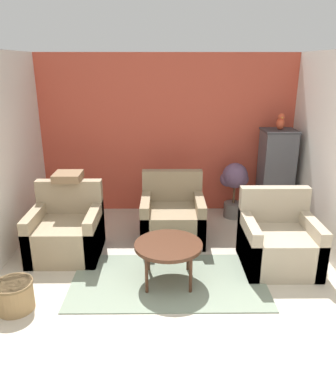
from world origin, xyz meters
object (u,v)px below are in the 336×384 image
armchair_middle (173,218)px  parrot (280,122)px  armchair_right (278,243)px  potted_plant (234,183)px  coffee_table (168,247)px  birdcage (275,175)px  armchair_left (67,232)px  wicker_basket (14,295)px

armchair_middle → parrot: (1.59, 0.70, 1.22)m
armchair_right → potted_plant: size_ratio=1.02×
coffee_table → birdcage: (1.66, 1.82, 0.28)m
coffee_table → armchair_left: bearing=152.7°
potted_plant → armchair_right: bearing=-79.8°
coffee_table → parrot: parrot is taller
armchair_right → wicker_basket: armchair_right is taller
armchair_left → armchair_middle: (1.36, 0.46, 0.00)m
armchair_middle → birdcage: 1.78m
armchair_middle → potted_plant: bearing=37.4°
armchair_right → wicker_basket: bearing=-163.3°
armchair_middle → wicker_basket: size_ratio=2.35×
parrot → potted_plant: 1.14m
armchair_right → parrot: size_ratio=3.66×
coffee_table → potted_plant: 2.16m
armchair_left → birdcage: bearing=21.4°
potted_plant → birdcage: bearing=-5.3°
armchair_right → potted_plant: 1.57m
birdcage → wicker_basket: 3.98m
parrot → wicker_basket: (-3.19, -2.32, -1.35)m
armchair_left → potted_plant: 2.65m
coffee_table → potted_plant: bearing=60.9°
coffee_table → parrot: bearing=47.7°
armchair_right → potted_plant: bearing=100.2°
coffee_table → armchair_right: armchair_right is taller
armchair_middle → birdcage: (1.59, 0.69, 0.41)m
armchair_left → parrot: parrot is taller
armchair_left → birdcage: (2.95, 1.16, 0.41)m
armchair_left → armchair_right: (2.61, -0.31, 0.00)m
potted_plant → wicker_basket: (-2.58, -2.37, -0.40)m
wicker_basket → armchair_middle: bearing=45.5°
armchair_left → potted_plant: armchair_left is taller
armchair_left → wicker_basket: size_ratio=2.35×
wicker_basket → parrot: bearing=36.0°
armchair_right → birdcage: (0.34, 1.46, 0.41)m
armchair_right → armchair_left: bearing=173.3°
coffee_table → armchair_middle: 1.14m
coffee_table → armchair_middle: (0.07, 1.13, -0.13)m
coffee_table → armchair_right: (1.32, 0.36, -0.13)m
armchair_left → armchair_right: same height
parrot → potted_plant: (-0.61, 0.05, -0.96)m
armchair_middle → birdcage: birdcage is taller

